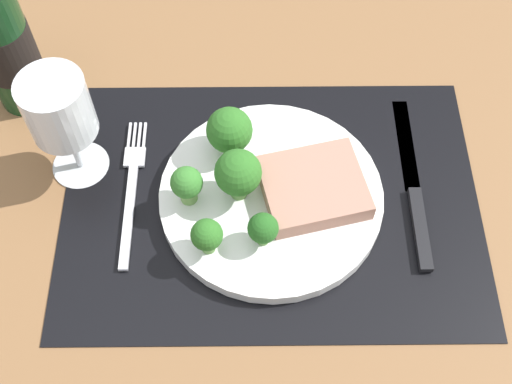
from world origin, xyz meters
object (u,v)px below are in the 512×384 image
Objects in this scene: plate at (271,197)px; knife at (415,194)px; wine_bottle at (2,39)px; fork at (131,189)px; wine_glass at (60,113)px; steak at (313,184)px.

plate is 16.13cm from knife.
fork is at bearing -44.76° from wine_bottle.
wine_bottle reaches higher than plate.
knife is 0.86× the size of wine_bottle.
wine_bottle is (-14.16, 14.04, 9.30)cm from fork.
fork is 11.77cm from wine_glass.
plate reaches higher than fork.
steak reaches higher than knife.
wine_glass is (7.95, -10.42, 0.01)cm from wine_bottle.
steak is 0.56× the size of fork.
steak is 11.82cm from knife.
wine_glass is at bearing 170.03° from steak.
wine_glass is at bearing 149.55° from fork.
fork is 1.34× the size of wine_glass.
fork is 22.01cm from wine_bottle.
plate is at bearing -12.96° from wine_glass.
steak is at bearing -3.12° from fork.
wine_bottle is at bearing 135.02° from fork.
fork is (-15.70, 1.42, -0.55)cm from plate.
plate is 34.75cm from wine_bottle.
steak is 20.43cm from fork.
knife reaches higher than fork.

